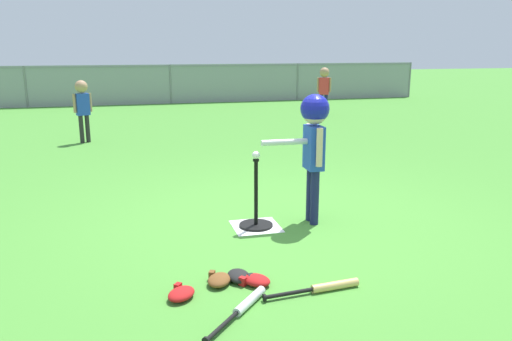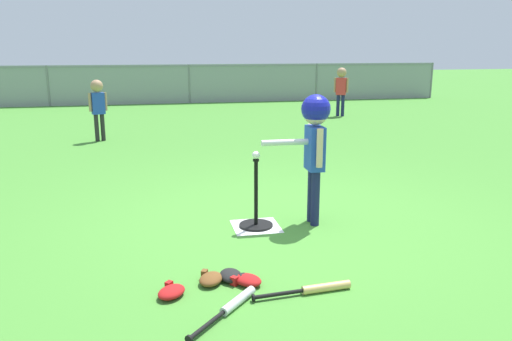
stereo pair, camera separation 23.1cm
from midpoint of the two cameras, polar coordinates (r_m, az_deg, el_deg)
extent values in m
plane|color=#478C33|center=(5.00, 1.31, -5.72)|extent=(60.00, 60.00, 0.00)
cube|color=white|center=(4.85, -1.38, -6.29)|extent=(0.44, 0.44, 0.01)
cylinder|color=black|center=(4.84, -1.38, -6.20)|extent=(0.32, 0.32, 0.03)
cylinder|color=black|center=(4.74, -1.40, -2.46)|extent=(0.04, 0.04, 0.63)
cylinder|color=black|center=(4.67, -1.42, 1.16)|extent=(0.06, 0.06, 0.02)
sphere|color=white|center=(4.66, -1.42, 1.72)|extent=(0.07, 0.07, 0.07)
cylinder|color=#191E4C|center=(4.85, 5.26, -3.06)|extent=(0.08, 0.08, 0.53)
cylinder|color=#191E4C|center=(4.96, 4.82, -2.67)|extent=(0.08, 0.08, 0.53)
cube|color=#2347B7|center=(4.79, 5.16, 2.57)|extent=(0.15, 0.24, 0.41)
cylinder|color=beige|center=(4.65, 5.74, 2.59)|extent=(0.06, 0.06, 0.36)
cylinder|color=beige|center=(4.92, 4.62, 3.24)|extent=(0.06, 0.06, 0.36)
sphere|color=beige|center=(4.74, 5.25, 6.58)|extent=(0.24, 0.24, 0.24)
sphere|color=#141999|center=(4.73, 5.25, 6.94)|extent=(0.27, 0.27, 0.27)
cylinder|color=silver|center=(4.72, 2.75, 3.24)|extent=(0.60, 0.07, 0.06)
cylinder|color=#191E4C|center=(12.67, 7.34, 7.30)|extent=(0.08, 0.08, 0.52)
cylinder|color=#191E4C|center=(12.68, 6.81, 7.32)|extent=(0.08, 0.08, 0.52)
cube|color=red|center=(12.63, 7.14, 9.41)|extent=(0.27, 0.23, 0.41)
cylinder|color=tan|center=(12.62, 7.81, 9.52)|extent=(0.06, 0.06, 0.35)
cylinder|color=tan|center=(12.64, 6.48, 9.57)|extent=(0.06, 0.06, 0.35)
sphere|color=tan|center=(12.61, 7.19, 10.91)|extent=(0.23, 0.23, 0.23)
cylinder|color=#262626|center=(9.57, -19.08, 4.48)|extent=(0.08, 0.08, 0.49)
cylinder|color=#262626|center=(9.54, -19.71, 4.40)|extent=(0.08, 0.08, 0.49)
cube|color=#2347B7|center=(9.50, -19.60, 7.03)|extent=(0.25, 0.20, 0.38)
cylinder|color=tan|center=(9.53, -18.83, 7.27)|extent=(0.05, 0.05, 0.33)
cylinder|color=tan|center=(9.46, -20.41, 7.10)|extent=(0.05, 0.05, 0.33)
sphere|color=tan|center=(9.47, -19.76, 8.88)|extent=(0.22, 0.22, 0.22)
cylinder|color=silver|center=(3.46, -2.69, -14.46)|extent=(0.28, 0.30, 0.06)
cylinder|color=black|center=(3.20, -6.01, -17.06)|extent=(0.26, 0.28, 0.03)
cylinder|color=black|center=(3.08, -7.92, -18.50)|extent=(0.05, 0.04, 0.05)
cylinder|color=#DBB266|center=(3.68, 7.07, -12.74)|extent=(0.36, 0.09, 0.06)
cylinder|color=black|center=(3.55, 1.79, -13.68)|extent=(0.36, 0.06, 0.03)
cylinder|color=black|center=(3.50, -1.00, -14.14)|extent=(0.02, 0.05, 0.05)
ellipsoid|color=#B21919|center=(3.59, -10.29, -13.52)|extent=(0.26, 0.27, 0.07)
cube|color=#B21919|center=(3.67, -10.61, -12.85)|extent=(0.06, 0.06, 0.06)
ellipsoid|color=#B21919|center=(3.72, -1.80, -12.24)|extent=(0.26, 0.27, 0.07)
cube|color=#B21919|center=(3.71, -3.32, -12.36)|extent=(0.06, 0.06, 0.06)
ellipsoid|color=brown|center=(3.74, -5.98, -12.17)|extent=(0.24, 0.27, 0.07)
cube|color=brown|center=(3.82, -6.74, -11.64)|extent=(0.06, 0.06, 0.06)
ellipsoid|color=black|center=(3.79, -3.76, -11.78)|extent=(0.18, 0.23, 0.07)
cube|color=black|center=(3.75, -2.40, -12.05)|extent=(0.04, 0.05, 0.06)
cylinder|color=slate|center=(15.71, -24.88, 8.54)|extent=(0.06, 0.06, 1.15)
cylinder|color=slate|center=(15.53, -10.03, 9.55)|extent=(0.06, 0.06, 1.15)
cylinder|color=slate|center=(16.36, 4.28, 9.92)|extent=(0.06, 0.06, 1.15)
cylinder|color=slate|center=(18.06, 16.55, 9.76)|extent=(0.06, 0.06, 1.15)
cube|color=gray|center=(15.50, -10.11, 11.45)|extent=(16.00, 0.03, 0.03)
cube|color=gray|center=(15.53, -10.03, 9.55)|extent=(16.00, 0.01, 1.15)
camera|label=1|loc=(0.12, -91.41, -0.35)|focal=35.55mm
camera|label=2|loc=(0.12, 88.59, 0.35)|focal=35.55mm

